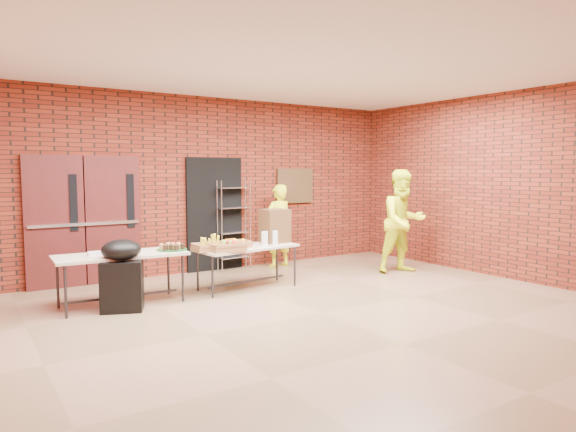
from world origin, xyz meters
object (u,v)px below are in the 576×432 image
object	(u,v)px
wire_rack	(234,225)
coffee_dispenser	(275,226)
table_right	(247,250)
covered_grill	(122,275)
volunteer_man	(403,221)
table_left	(121,258)
volunteer_woman	(278,226)

from	to	relation	value
wire_rack	coffee_dispenser	world-z (taller)	wire_rack
wire_rack	table_right	distance (m)	1.65
table_right	coffee_dispenser	size ratio (longest dim) A/B	3.08
wire_rack	covered_grill	xyz separation A→B (m)	(-2.56, -1.75, -0.36)
wire_rack	volunteer_man	distance (m)	3.13
table_right	covered_grill	distance (m)	2.02
table_left	volunteer_man	world-z (taller)	volunteer_man
table_left	coffee_dispenser	xyz separation A→B (m)	(2.55, 0.11, 0.29)
coffee_dispenser	wire_rack	bearing A→B (deg)	92.43
volunteer_woman	volunteer_man	bearing A→B (deg)	127.87
volunteer_man	covered_grill	bearing A→B (deg)	-170.41
coffee_dispenser	volunteer_woman	distance (m)	1.39
coffee_dispenser	covered_grill	bearing A→B (deg)	-171.53
coffee_dispenser	volunteer_woman	xyz separation A→B (m)	(0.79, 1.14, -0.15)
table_left	volunteer_man	bearing A→B (deg)	-3.10
table_right	covered_grill	size ratio (longest dim) A/B	1.78
covered_grill	volunteer_woman	world-z (taller)	volunteer_woman
table_left	volunteer_man	size ratio (longest dim) A/B	0.94
table_left	covered_grill	distance (m)	0.34
volunteer_man	table_left	bearing A→B (deg)	-173.67
table_left	coffee_dispenser	world-z (taller)	coffee_dispenser
table_left	coffee_dispenser	distance (m)	2.57
wire_rack	table_left	distance (m)	2.90
wire_rack	coffee_dispenser	size ratio (longest dim) A/B	3.04
volunteer_man	coffee_dispenser	bearing A→B (deg)	178.24
wire_rack	covered_grill	distance (m)	3.13
volunteer_man	table_right	bearing A→B (deg)	-175.86
wire_rack	table_left	size ratio (longest dim) A/B	0.95
covered_grill	volunteer_man	size ratio (longest dim) A/B	0.51
table_right	volunteer_man	xyz separation A→B (m)	(3.01, -0.40, 0.33)
wire_rack	coffee_dispenser	distance (m)	1.37
table_left	wire_rack	bearing A→B (deg)	32.79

